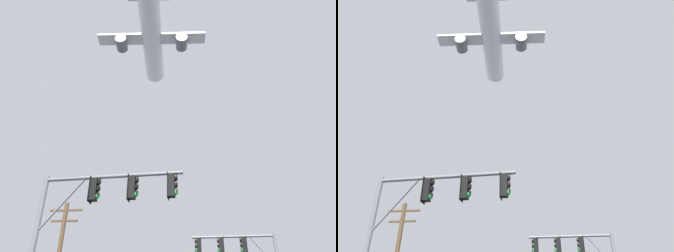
{
  "view_description": "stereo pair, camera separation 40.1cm",
  "coord_description": "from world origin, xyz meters",
  "views": [
    {
      "loc": [
        0.07,
        -3.38,
        1.29
      ],
      "look_at": [
        -1.79,
        20.69,
        15.88
      ],
      "focal_mm": 34.56,
      "sensor_mm": 36.0,
      "label": 1
    },
    {
      "loc": [
        0.47,
        -3.35,
        1.29
      ],
      "look_at": [
        -1.79,
        20.69,
        15.88
      ],
      "focal_mm": 34.56,
      "sensor_mm": 36.0,
      "label": 2
    }
  ],
  "objects": [
    {
      "name": "signal_pole_near",
      "position": [
        -3.73,
        8.74,
        4.99
      ],
      "size": [
        5.8,
        0.68,
        6.47
      ],
      "color": "slate",
      "rests_on": "ground"
    },
    {
      "name": "airplane",
      "position": [
        -6.09,
        38.41,
        45.22
      ],
      "size": [
        19.25,
        24.92,
        6.81
      ],
      "color": "white"
    }
  ]
}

